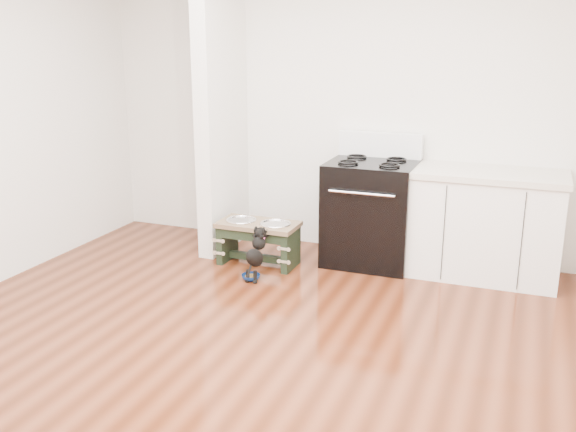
# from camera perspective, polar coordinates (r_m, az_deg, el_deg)

# --- Properties ---
(ground) EXTENTS (5.00, 5.00, 0.00)m
(ground) POSITION_cam_1_polar(r_m,az_deg,el_deg) (4.10, -3.98, -13.29)
(ground) COLOR #411A0B
(ground) RESTS_ON ground
(room_shell) EXTENTS (5.00, 5.00, 5.00)m
(room_shell) POSITION_cam_1_polar(r_m,az_deg,el_deg) (3.60, -4.48, 9.87)
(room_shell) COLOR silver
(room_shell) RESTS_ON ground
(partition_wall) EXTENTS (0.15, 0.80, 2.70)m
(partition_wall) POSITION_cam_1_polar(r_m,az_deg,el_deg) (6.02, -5.93, 9.66)
(partition_wall) COLOR silver
(partition_wall) RESTS_ON ground
(oven_range) EXTENTS (0.76, 0.69, 1.14)m
(oven_range) POSITION_cam_1_polar(r_m,az_deg,el_deg) (5.74, 7.38, 0.44)
(oven_range) COLOR black
(oven_range) RESTS_ON ground
(cabinet_run) EXTENTS (1.24, 0.64, 0.91)m
(cabinet_run) POSITION_cam_1_polar(r_m,az_deg,el_deg) (5.63, 17.13, -0.73)
(cabinet_run) COLOR white
(cabinet_run) RESTS_ON ground
(dog_feeder) EXTENTS (0.71, 0.38, 0.40)m
(dog_feeder) POSITION_cam_1_polar(r_m,az_deg,el_deg) (5.70, -2.67, -1.66)
(dog_feeder) COLOR black
(dog_feeder) RESTS_ON ground
(puppy) EXTENTS (0.12, 0.36, 0.43)m
(puppy) POSITION_cam_1_polar(r_m,az_deg,el_deg) (5.38, -2.84, -3.19)
(puppy) COLOR black
(puppy) RESTS_ON ground
(floor_bowl) EXTENTS (0.19, 0.19, 0.05)m
(floor_bowl) POSITION_cam_1_polar(r_m,az_deg,el_deg) (5.42, -3.32, -5.45)
(floor_bowl) COLOR navy
(floor_bowl) RESTS_ON ground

